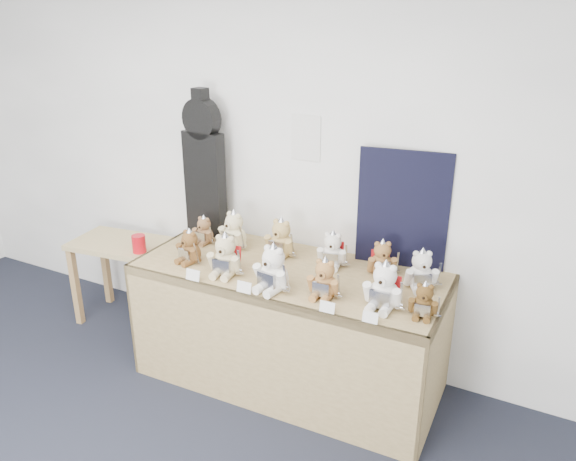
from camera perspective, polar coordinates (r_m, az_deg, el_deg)
The scene contains 22 objects.
room_shell at distance 3.72m, azimuth 1.80°, elevation 9.37°, with size 6.00×6.00×6.00m.
display_table at distance 3.57m, azimuth -0.49°, elevation -7.02°, with size 2.00×0.88×0.82m.
side_table at distance 4.55m, azimuth -16.11°, elevation -2.57°, with size 0.87×0.55×0.68m.
guitar_case at distance 4.02m, azimuth -8.52°, elevation 6.57°, with size 0.33×0.13×1.04m.
navy_board at distance 3.55m, azimuth 11.56°, elevation 2.08°, with size 0.57×0.02×0.76m, color black.
red_cup at distance 4.27m, azimuth -14.90°, elevation -1.31°, with size 0.10×0.10×0.13m, color red.
teddy_front_far_left at distance 3.68m, azimuth -9.97°, elevation -1.75°, with size 0.20×0.18×0.25m.
teddy_front_left at distance 3.47m, azimuth -6.37°, elevation -2.68°, with size 0.25×0.21×0.30m.
teddy_front_centre at distance 3.26m, azimuth -1.55°, elevation -4.06°, with size 0.26×0.22×0.31m.
teddy_front_right at distance 3.20m, azimuth 3.72°, elevation -5.05°, with size 0.22×0.18×0.26m.
teddy_front_far_right at distance 3.12m, azimuth 9.73°, elevation -5.77°, with size 0.25×0.20×0.30m.
teddy_front_end at distance 3.09m, azimuth 13.63°, elevation -7.03°, with size 0.18×0.15×0.22m.
teddy_back_left at distance 3.85m, azimuth -5.54°, elevation -0.12°, with size 0.24×0.22×0.29m.
teddy_back_centre_left at distance 3.71m, azimuth -0.74°, elevation -0.94°, with size 0.24×0.19×0.29m.
teddy_back_centre_right at distance 3.58m, azimuth 4.53°, elevation -2.10°, with size 0.22×0.19×0.26m.
teddy_back_right at distance 3.51m, azimuth 9.53°, elevation -2.92°, with size 0.21×0.20×0.25m.
teddy_back_end at distance 3.38m, azimuth 13.38°, elevation -4.06°, with size 0.23×0.22×0.27m.
teddy_back_far_left at distance 3.97m, azimuth -8.54°, elevation -0.07°, with size 0.18×0.14×0.22m.
entry_card_a at distance 3.45m, azimuth -9.64°, elevation -4.48°, with size 0.10×0.00×0.07m, color silver.
entry_card_b at distance 3.27m, azimuth -4.49°, elevation -5.77°, with size 0.09×0.00×0.07m, color silver.
entry_card_c at distance 3.07m, azimuth 4.00°, elevation -7.77°, with size 0.09×0.00×0.06m, color silver.
entry_card_d at distance 3.00m, azimuth 8.36°, elevation -8.73°, with size 0.08×0.00×0.06m, color silver.
Camera 1 is at (2.00, -0.77, 2.36)m, focal length 35.00 mm.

